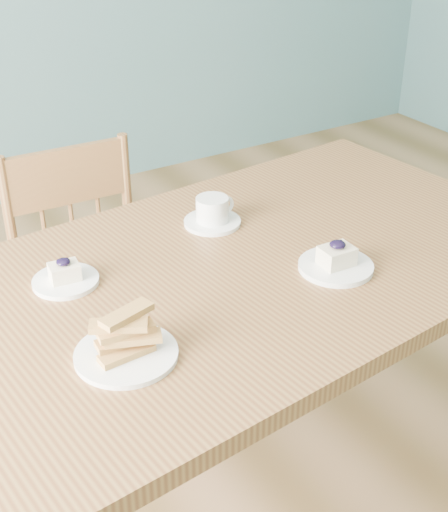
% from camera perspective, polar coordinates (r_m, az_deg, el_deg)
% --- Properties ---
extents(room, '(5.01, 5.01, 2.71)m').
position_cam_1_polar(room, '(1.55, 16.74, 17.83)').
color(room, '#AB7B4F').
rests_on(room, ground).
extents(dining_table, '(1.58, 1.00, 0.81)m').
position_cam_1_polar(dining_table, '(1.70, 1.78, -2.73)').
color(dining_table, olive).
rests_on(dining_table, ground).
extents(dining_chair, '(0.42, 0.40, 0.89)m').
position_cam_1_polar(dining_chair, '(2.22, -10.44, -2.99)').
color(dining_chair, olive).
rests_on(dining_chair, ground).
extents(cheesecake_plate_near, '(0.17, 0.17, 0.07)m').
position_cam_1_polar(cheesecake_plate_near, '(1.63, 8.96, -0.47)').
color(cheesecake_plate_near, white).
rests_on(cheesecake_plate_near, dining_table).
extents(cheesecake_plate_far, '(0.15, 0.15, 0.06)m').
position_cam_1_polar(cheesecake_plate_far, '(1.60, -12.59, -1.66)').
color(cheesecake_plate_far, white).
rests_on(cheesecake_plate_far, dining_table).
extents(coffee_cup, '(0.14, 0.14, 0.07)m').
position_cam_1_polar(coffee_cup, '(1.81, -0.91, 3.47)').
color(coffee_cup, white).
rests_on(coffee_cup, dining_table).
extents(biscotti_plate, '(0.20, 0.20, 0.09)m').
position_cam_1_polar(biscotti_plate, '(1.35, -7.90, -6.98)').
color(biscotti_plate, white).
rests_on(biscotti_plate, dining_table).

